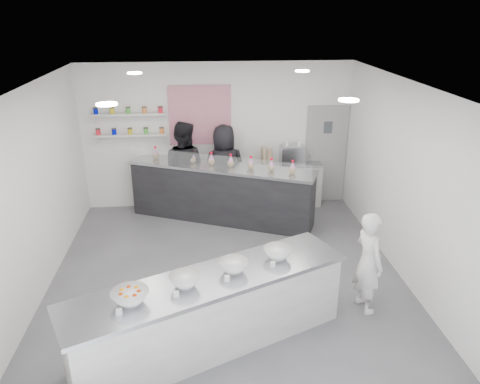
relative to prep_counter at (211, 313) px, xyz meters
name	(u,v)px	position (x,y,z in m)	size (l,w,h in m)	color
floor	(227,277)	(0.30, 1.56, -0.49)	(6.00, 6.00, 0.00)	#515156
ceiling	(225,86)	(0.30, 1.56, 2.51)	(6.00, 6.00, 0.00)	white
back_wall	(218,136)	(0.30, 4.56, 1.01)	(5.50, 5.50, 0.00)	white
left_wall	(33,196)	(-2.45, 1.56, 1.01)	(6.00, 6.00, 0.00)	white
right_wall	(407,184)	(3.05, 1.56, 1.01)	(6.00, 6.00, 0.00)	white
back_door	(326,155)	(2.60, 4.53, 0.56)	(0.88, 0.04, 2.10)	gray
pattern_panel	(200,115)	(-0.05, 4.54, 1.46)	(1.25, 0.03, 1.20)	#B10D3D
jar_shelf_lower	(131,135)	(-1.45, 4.46, 1.11)	(1.45, 0.22, 0.04)	silver
jar_shelf_upper	(129,114)	(-1.45, 4.46, 1.53)	(1.45, 0.22, 0.04)	silver
preserve_jars	(129,121)	(-1.45, 4.44, 1.39)	(1.45, 0.10, 0.56)	red
downlight_0	(107,104)	(-1.10, 0.56, 2.49)	(0.24, 0.24, 0.02)	white
downlight_1	(349,100)	(1.70, 0.56, 2.49)	(0.24, 0.24, 0.02)	white
downlight_2	(135,73)	(-1.10, 3.16, 2.49)	(0.24, 0.24, 0.02)	white
downlight_3	(302,71)	(1.70, 3.16, 2.49)	(0.24, 0.24, 0.02)	white
prep_counter	(211,313)	(0.00, 0.00, 0.00)	(3.57, 0.81, 0.97)	#A5A5A0
back_bar	(221,193)	(0.32, 3.72, 0.08)	(3.67, 0.67, 1.14)	black
sneeze_guard	(215,163)	(0.19, 3.43, 0.81)	(3.62, 0.02, 0.31)	white
espresso_ledge	(292,185)	(1.85, 4.34, -0.03)	(1.24, 0.40, 0.92)	#A5A5A0
espresso_machine	(292,155)	(1.84, 4.34, 0.63)	(0.50, 0.34, 0.38)	#93969E
cup_stacks	(267,156)	(1.30, 4.34, 0.63)	(0.24, 0.24, 0.38)	tan
prep_bowls	(210,274)	(0.00, 0.00, 0.56)	(2.32, 0.47, 0.15)	white
label_cards	(192,300)	(-0.21, -0.46, 0.52)	(2.01, 0.04, 0.07)	white
cookie_bags	(221,159)	(0.32, 3.72, 0.78)	(2.94, 0.14, 0.26)	#CF74AF
woman_prep	(368,262)	(2.18, 0.60, 0.25)	(0.54, 0.35, 1.48)	silver
staff_left	(183,168)	(-0.42, 4.16, 0.47)	(0.93, 0.73, 1.92)	black
staff_right	(224,169)	(0.41, 4.16, 0.43)	(0.90, 0.58, 1.83)	black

